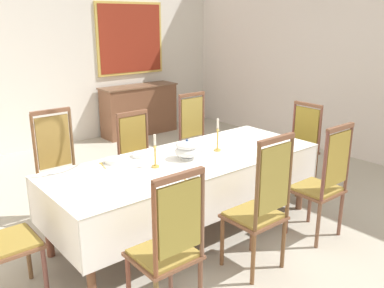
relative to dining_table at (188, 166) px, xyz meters
name	(u,v)px	position (x,y,z in m)	size (l,w,h in m)	color
ground	(179,225)	(0.00, 0.16, -0.72)	(6.84, 7.14, 0.04)	#B8B19F
back_wall	(39,46)	(0.00, 3.77, 0.95)	(6.84, 0.08, 3.30)	silver
right_wall	(367,49)	(3.46, 0.16, 0.95)	(0.08, 7.14, 3.30)	silver
dining_table	(188,166)	(0.00, 0.00, 0.00)	(2.76, 1.04, 0.77)	brown
tablecloth	(188,170)	(0.00, 0.00, -0.05)	(2.78, 1.06, 0.44)	white
chair_south_a	(169,246)	(-0.92, -0.93, -0.11)	(0.44, 0.42, 1.15)	brown
chair_north_a	(61,170)	(-0.92, 0.93, -0.09)	(0.44, 0.42, 1.21)	brown
chair_south_b	(261,205)	(0.02, -0.93, -0.09)	(0.44, 0.42, 1.22)	brown
chair_north_b	(140,156)	(0.02, 0.92, -0.14)	(0.44, 0.42, 1.06)	brown
chair_south_c	(323,181)	(0.91, -0.93, -0.11)	(0.44, 0.42, 1.16)	brown
chair_north_c	(198,139)	(0.91, 0.93, -0.11)	(0.44, 0.42, 1.17)	brown
chair_head_east	(299,145)	(1.78, 0.00, -0.14)	(0.42, 0.44, 1.08)	brown
soup_tureen	(187,149)	(-0.01, 0.00, 0.17)	(0.24, 0.24, 0.20)	white
candlestick_west	(155,155)	(-0.39, 0.00, 0.20)	(0.07, 0.07, 0.31)	gold
candlestick_east	(218,138)	(0.39, 0.00, 0.21)	(0.07, 0.07, 0.34)	gold
bowl_near_left	(192,173)	(-0.25, -0.37, 0.10)	(0.17, 0.17, 0.04)	white
bowl_near_right	(114,160)	(-0.62, 0.36, 0.10)	(0.19, 0.19, 0.04)	white
bowl_far_left	(141,154)	(-0.31, 0.35, 0.10)	(0.20, 0.20, 0.04)	white
spoon_primary	(180,177)	(-0.36, -0.34, 0.08)	(0.03, 0.18, 0.01)	gold
spoon_secondary	(102,164)	(-0.73, 0.38, 0.08)	(0.05, 0.18, 0.01)	gold
sideboard	(139,110)	(1.62, 3.45, -0.24)	(1.44, 0.48, 0.90)	brown
framed_painting	(130,39)	(1.65, 3.71, 1.02)	(1.35, 0.05, 1.27)	#D1B251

